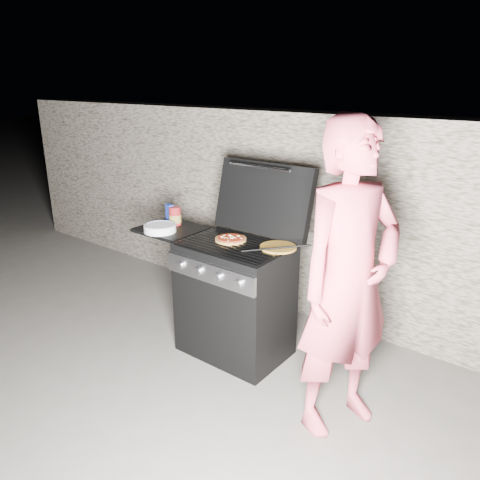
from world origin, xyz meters
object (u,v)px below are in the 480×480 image
Objects in this scene: gas_grill at (210,291)px; person at (348,282)px; pizza_topped at (231,239)px; sauce_jar at (175,216)px.

gas_grill is 0.70× the size of person.
gas_grill is at bearing 103.34° from person.
pizza_topped is 0.12× the size of person.
pizza_topped reaches higher than gas_grill.
person reaches higher than sauce_jar.
sauce_jar is (-0.46, 0.09, 0.52)m from gas_grill.
sauce_jar reaches higher than gas_grill.
pizza_topped is 1.10m from person.
pizza_topped is 0.64m from sauce_jar.
gas_grill is 0.50m from pizza_topped.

